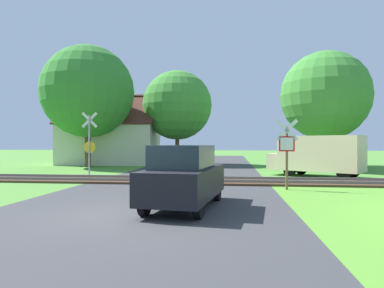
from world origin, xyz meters
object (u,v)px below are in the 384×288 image
crossing_sign_far (89,141)px  tree_center (177,105)px  tree_right (325,96)px  tree_far (330,104)px  stop_sign_near (287,149)px  house (112,142)px  tree_left (88,92)px  mail_truck (317,154)px  parked_car (185,176)px

crossing_sign_far → tree_center: (3.08, 11.27, 3.18)m
tree_right → tree_far: bearing=69.8°
stop_sign_near → house: bearing=-44.1°
tree_left → mail_truck: 17.56m
house → crossing_sign_far: bearing=-80.2°
house → parked_car: 22.12m
mail_truck → tree_left: bearing=102.8°
tree_right → house: bearing=163.0°
parked_car → house: bearing=122.3°
tree_center → mail_truck: 14.15m
tree_far → tree_right: bearing=-110.2°
stop_sign_near → tree_right: size_ratio=0.34×
crossing_sign_far → parked_car: size_ratio=0.85×
tree_right → stop_sign_near: bearing=-111.8°
house → tree_far: 18.82m
tree_right → tree_center: tree_right is taller
tree_center → parked_car: tree_center is taller
tree_left → tree_right: bearing=-3.4°
house → parked_car: size_ratio=2.11×
house → tree_left: tree_left is taller
mail_truck → parked_car: 11.41m
crossing_sign_far → tree_left: tree_left is taller
crossing_sign_far → tree_far: bearing=27.4°
tree_far → mail_truck: tree_far is taller
tree_center → house: bearing=176.0°
tree_right → tree_center: bearing=156.6°
house → tree_right: (17.10, -5.21, 3.16)m
house → tree_left: size_ratio=0.93×
stop_sign_near → crossing_sign_far: size_ratio=0.79×
crossing_sign_far → stop_sign_near: bearing=-28.8°
crossing_sign_far → tree_far: size_ratio=0.46×
stop_sign_near → house: (-12.86, 15.83, 0.33)m
stop_sign_near → tree_far: bearing=-104.5°
tree_far → parked_car: bearing=-116.1°
stop_sign_near → house: size_ratio=0.32×
tree_center → crossing_sign_far: bearing=-105.3°
stop_sign_near → tree_far: tree_far is taller
tree_center → mail_truck: tree_center is taller
stop_sign_near → crossing_sign_far: bearing=-15.8°
tree_left → mail_truck: tree_left is taller
stop_sign_near → tree_center: size_ratio=0.34×
parked_car → crossing_sign_far: bearing=134.9°
house → tree_right: 18.15m
tree_left → tree_far: bearing=8.5°
tree_far → tree_left: (-18.94, -2.81, 0.86)m
tree_right → mail_truck: 6.64m
tree_left → parked_car: tree_left is taller
tree_far → tree_right: size_ratio=0.95×
house → tree_center: 6.81m
mail_truck → tree_center: bearing=77.4°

